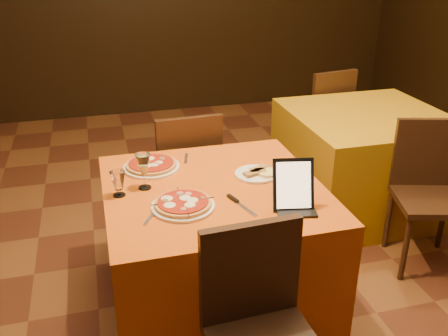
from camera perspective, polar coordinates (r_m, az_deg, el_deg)
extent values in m
cube|color=#5E2D19|center=(3.08, 0.28, -13.54)|extent=(6.00, 7.00, 0.01)
cube|color=#CA530D|center=(2.73, -1.14, -9.23)|extent=(1.10, 1.10, 0.75)
cube|color=#AA760A|center=(3.92, 15.69, 0.78)|extent=(1.10, 1.10, 0.75)
cylinder|color=white|center=(2.36, -4.70, -4.38)|extent=(0.30, 0.30, 0.01)
cylinder|color=#AD4C23|center=(2.35, -4.71, -4.03)|extent=(0.27, 0.27, 0.02)
cylinder|color=white|center=(2.78, -8.29, 0.10)|extent=(0.31, 0.31, 0.01)
cylinder|color=#AD4C23|center=(2.77, -8.31, 0.40)|extent=(0.28, 0.28, 0.02)
cylinder|color=white|center=(2.67, 3.68, -0.70)|extent=(0.23, 0.23, 0.01)
cylinder|color=olive|center=(2.66, 3.69, -0.37)|extent=(0.14, 0.14, 0.02)
cube|color=black|center=(2.32, 7.93, -1.86)|extent=(0.21, 0.13, 0.23)
cube|color=silver|center=(2.36, 2.17, -4.43)|extent=(0.08, 0.21, 0.01)
cube|color=#A3A3AA|center=(2.30, -8.36, -5.54)|extent=(0.09, 0.14, 0.01)
cube|color=silver|center=(2.88, -4.35, 1.09)|extent=(0.05, 0.14, 0.01)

